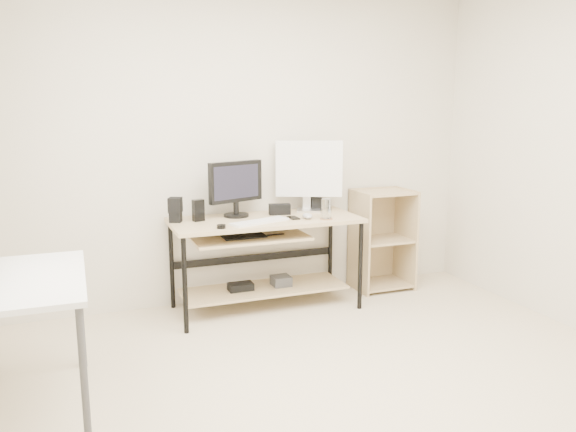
# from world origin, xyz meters

# --- Properties ---
(room) EXTENTS (4.01, 4.01, 2.62)m
(room) POSITION_xyz_m (-0.14, 0.04, 1.32)
(room) COLOR beige
(room) RESTS_ON ground
(desk) EXTENTS (1.50, 0.65, 0.75)m
(desk) POSITION_xyz_m (-0.03, 1.66, 0.54)
(desk) COLOR tan
(desk) RESTS_ON ground
(side_table) EXTENTS (0.60, 1.00, 0.75)m
(side_table) POSITION_xyz_m (-1.68, 0.60, 0.67)
(side_table) COLOR white
(side_table) RESTS_ON ground
(shelf_unit) EXTENTS (0.50, 0.40, 0.90)m
(shelf_unit) POSITION_xyz_m (1.15, 1.82, 0.45)
(shelf_unit) COLOR tan
(shelf_unit) RESTS_ON ground
(black_monitor) EXTENTS (0.48, 0.21, 0.45)m
(black_monitor) POSITION_xyz_m (-0.20, 1.81, 1.01)
(black_monitor) COLOR black
(black_monitor) RESTS_ON desk
(white_imac) EXTENTS (0.54, 0.27, 0.60)m
(white_imac) POSITION_xyz_m (0.45, 1.82, 1.10)
(white_imac) COLOR silver
(white_imac) RESTS_ON desk
(keyboard) EXTENTS (0.49, 0.27, 0.02)m
(keyboard) POSITION_xyz_m (-0.10, 1.51, 0.76)
(keyboard) COLOR white
(keyboard) RESTS_ON desk
(mouse) EXTENTS (0.09, 0.13, 0.04)m
(mouse) POSITION_xyz_m (0.31, 1.53, 0.77)
(mouse) COLOR #B4B4B9
(mouse) RESTS_ON desk
(center_speaker) EXTENTS (0.19, 0.11, 0.09)m
(center_speaker) POSITION_xyz_m (0.16, 1.77, 0.79)
(center_speaker) COLOR black
(center_speaker) RESTS_ON desk
(speaker_left) EXTENTS (0.13, 0.13, 0.19)m
(speaker_left) POSITION_xyz_m (-0.69, 1.76, 0.85)
(speaker_left) COLOR black
(speaker_left) RESTS_ON desk
(speaker_right) EXTENTS (0.11, 0.11, 0.11)m
(speaker_right) POSITION_xyz_m (0.53, 1.86, 0.81)
(speaker_right) COLOR black
(speaker_right) RESTS_ON desk
(audio_controller) EXTENTS (0.10, 0.07, 0.17)m
(audio_controller) POSITION_xyz_m (-0.52, 1.74, 0.84)
(audio_controller) COLOR black
(audio_controller) RESTS_ON desk
(volume_puck) EXTENTS (0.07, 0.07, 0.03)m
(volume_puck) POSITION_xyz_m (-0.42, 1.41, 0.76)
(volume_puck) COLOR black
(volume_puck) RESTS_ON desk
(smartphone) EXTENTS (0.07, 0.13, 0.01)m
(smartphone) POSITION_xyz_m (0.21, 1.57, 0.75)
(smartphone) COLOR black
(smartphone) RESTS_ON desk
(coaster) EXTENTS (0.10, 0.10, 0.01)m
(coaster) POSITION_xyz_m (0.44, 1.46, 0.75)
(coaster) COLOR #956643
(coaster) RESTS_ON desk
(drinking_glass) EXTENTS (0.08, 0.08, 0.16)m
(drinking_glass) POSITION_xyz_m (0.44, 1.46, 0.83)
(drinking_glass) COLOR white
(drinking_glass) RESTS_ON coaster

